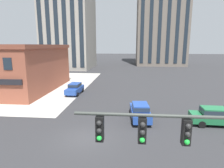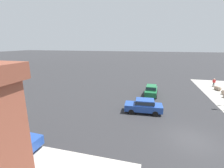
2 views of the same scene
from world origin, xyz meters
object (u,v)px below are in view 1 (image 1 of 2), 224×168
(car_main_northbound_far, at_px, (75,88))
(car_main_northbound_near, at_px, (140,111))
(traffic_signal_main, at_px, (218,150))
(car_main_southbound_far, at_px, (214,116))

(car_main_northbound_far, bearing_deg, car_main_northbound_near, -45.48)
(traffic_signal_main, height_order, car_main_northbound_near, traffic_signal_main)
(car_main_northbound_far, bearing_deg, car_main_southbound_far, -32.34)
(traffic_signal_main, height_order, car_main_southbound_far, traffic_signal_main)
(car_main_northbound_far, xyz_separation_m, car_main_southbound_far, (16.30, -10.32, 0.00))
(traffic_signal_main, relative_size, car_main_southbound_far, 1.55)
(car_main_southbound_far, bearing_deg, car_main_northbound_near, 173.99)
(car_main_northbound_near, distance_m, car_main_southbound_far, 6.90)
(car_main_northbound_near, height_order, car_main_northbound_far, same)
(car_main_southbound_far, bearing_deg, traffic_signal_main, -113.53)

